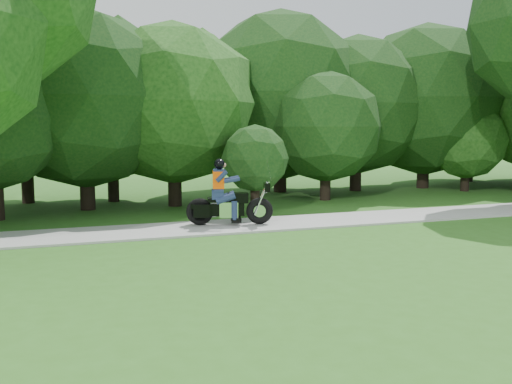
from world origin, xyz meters
TOP-DOWN VIEW (x-y plane):
  - walkway at (0.00, 8.00)m, footprint 60.00×2.20m
  - tree_line at (1.97, 14.53)m, footprint 40.61×11.13m
  - touring_motorcycle at (-2.92, 8.14)m, footprint 2.47×1.18m

SIDE VIEW (x-z plane):
  - walkway at x=0.00m, z-range 0.00..0.06m
  - touring_motorcycle at x=-2.92m, z-range -0.20..1.70m
  - tree_line at x=1.97m, z-range -0.20..7.63m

